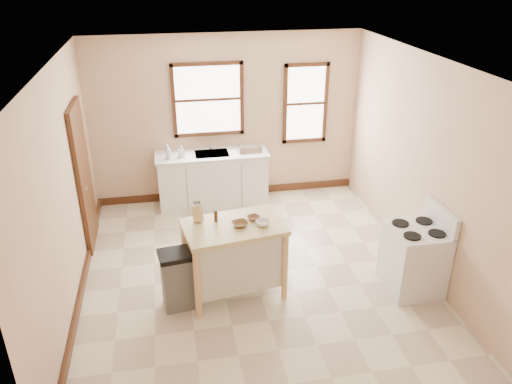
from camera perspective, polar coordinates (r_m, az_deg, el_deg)
floor at (r=6.81m, az=-0.24°, el=-9.30°), size 5.00×5.00×0.00m
ceiling at (r=5.70m, az=-0.30°, el=14.48°), size 5.00×5.00×0.00m
wall_back at (r=8.44m, az=-3.38°, el=8.33°), size 4.50×0.04×2.80m
wall_left at (r=6.16m, az=-21.30°, el=-0.18°), size 0.04×5.00×2.80m
wall_right at (r=6.86m, az=18.57°, el=2.85°), size 0.04×5.00×2.80m
window_main at (r=8.29m, az=-5.51°, el=10.46°), size 1.17×0.06×1.22m
window_side at (r=8.63m, az=5.66°, el=10.02°), size 0.77×0.06×1.37m
door_left at (r=7.47m, az=-19.09°, el=1.69°), size 0.06×0.90×2.10m
baseboard_back at (r=8.90m, az=-3.13°, el=0.01°), size 4.50×0.04×0.12m
baseboard_left at (r=6.81m, az=-19.25°, el=-10.36°), size 0.04×5.00×0.12m
sink_counter at (r=8.46m, az=-4.96°, el=1.51°), size 1.86×0.62×0.92m
faucet at (r=8.41m, az=-5.24°, el=5.55°), size 0.03×0.03×0.22m
soap_bottle_a at (r=8.12m, az=-10.01°, el=4.57°), size 0.10×0.10×0.23m
soap_bottle_b at (r=8.17m, az=-8.53°, el=4.61°), size 0.11×0.11×0.19m
dish_rack at (r=8.31m, az=-0.74°, el=4.94°), size 0.47×0.42×0.10m
kitchen_island at (r=6.22m, az=-2.51°, el=-7.68°), size 1.29×0.93×0.97m
knife_block at (r=6.04m, az=-6.69°, el=-2.47°), size 0.13×0.13×0.20m
pepper_grinder at (r=6.03m, az=-4.62°, el=-2.72°), size 0.05×0.05×0.15m
bowl_a at (r=5.94m, az=-1.83°, el=-3.67°), size 0.23×0.23×0.05m
bowl_b at (r=6.08m, az=-0.29°, el=-2.97°), size 0.20×0.20×0.04m
bowl_c at (r=5.95m, az=0.81°, el=-3.58°), size 0.21×0.21×0.05m
trash_bin at (r=6.12m, az=-9.00°, el=-9.88°), size 0.43×0.38×0.76m
gas_stove at (r=6.56m, az=17.71°, el=-6.30°), size 0.70×0.70×1.13m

